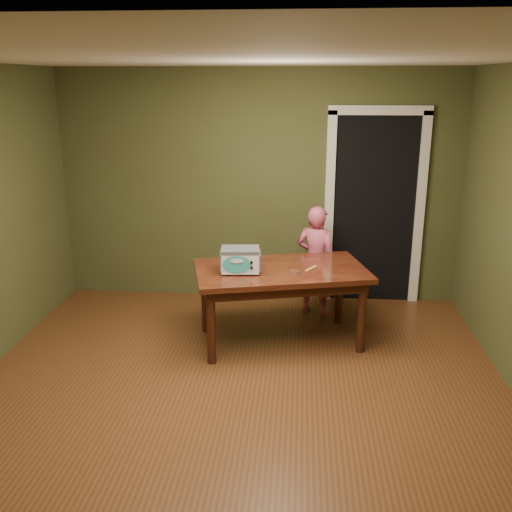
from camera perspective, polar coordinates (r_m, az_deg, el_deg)
The scene contains 8 objects.
floor at distance 4.59m, azimuth -2.24°, elevation -15.15°, with size 5.00×5.00×0.00m, color brown.
room_shell at distance 3.95m, azimuth -2.52°, elevation 6.27°, with size 4.52×5.02×2.61m.
doorway at distance 6.83m, azimuth 11.42°, elevation 5.01°, with size 1.10×0.66×2.25m.
dining_table at distance 5.43m, azimuth 2.48°, elevation -2.24°, with size 1.77×1.26×0.75m.
toy_oven at distance 5.25m, azimuth -1.58°, elevation -0.32°, with size 0.39×0.29×0.23m.
baking_pan at distance 5.27m, azimuth 3.87°, elevation -1.58°, with size 0.10×0.10×0.02m.
spatula at distance 5.40m, azimuth 5.53°, elevation -1.24°, with size 0.18×0.03×0.01m, color tan.
child at distance 6.14m, azimuth 6.01°, elevation -0.48°, with size 0.44×0.29×1.20m, color #CA5370.
Camera 1 is at (0.48, -3.85, 2.45)m, focal length 40.00 mm.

